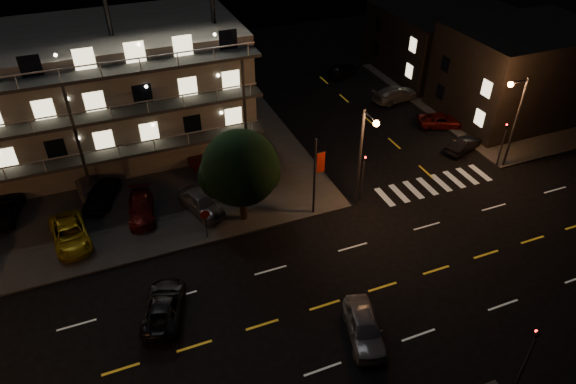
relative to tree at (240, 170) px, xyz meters
name	(u,v)px	position (x,y,z in m)	size (l,w,h in m)	color
ground	(294,315)	(0.06, -9.69, -4.33)	(140.00, 140.00, 0.00)	black
curb_nw	(38,184)	(-13.94, 10.31, -4.26)	(44.00, 24.00, 0.15)	#363634
curb_ne	(484,95)	(30.06, 10.31, -4.26)	(16.00, 24.00, 0.15)	#363634
motel	(72,96)	(-9.89, 14.19, 1.01)	(28.00, 13.80, 18.10)	gray
side_bldg_front	(521,72)	(30.04, 6.31, -0.08)	(14.06, 10.00, 8.50)	black
side_bldg_back	(444,39)	(30.04, 18.31, -0.83)	(14.06, 12.00, 7.00)	black
streetlight_nc	(363,150)	(8.56, -1.76, 0.63)	(0.44, 1.92, 8.00)	#2D2D30
streetlight_ne	(514,114)	(22.19, -1.39, 0.63)	(1.92, 0.44, 8.00)	#2D2D30
signal_nw	(363,173)	(9.06, -1.20, -1.76)	(0.20, 0.27, 4.60)	#2D2D30
signal_sw	(530,352)	(9.06, -18.19, -1.76)	(0.20, 0.27, 4.60)	#2D2D30
signal_ne	(504,140)	(22.05, -1.19, -1.76)	(0.27, 0.20, 4.60)	#2D2D30
banner_north	(316,175)	(5.14, -1.29, -0.90)	(0.83, 0.16, 6.40)	#2D2D30
stop_sign	(206,220)	(-2.94, -1.12, -2.62)	(0.91, 0.11, 2.61)	#2D2D30
tree	(240,170)	(0.00, 0.00, 0.00)	(5.59, 5.38, 7.04)	black
lot_car_2	(70,234)	(-11.72, 1.85, -3.49)	(2.29, 4.96, 1.38)	gold
lot_car_3	(141,208)	(-6.76, 3.05, -3.53)	(1.83, 4.51, 1.31)	#580E0C
lot_car_4	(202,202)	(-2.52, 1.93, -3.42)	(1.79, 4.45, 1.52)	gray
lot_car_6	(3,209)	(-16.12, 6.61, -3.52)	(2.18, 4.73, 1.31)	black
lot_car_7	(87,185)	(-10.18, 7.65, -3.55)	(1.76, 4.32, 1.25)	gray
lot_car_8	(102,193)	(-9.24, 5.89, -3.41)	(1.81, 4.51, 1.54)	black
lot_car_9	(204,165)	(-1.06, 6.97, -3.51)	(1.42, 4.07, 1.34)	#580E0C
side_car_0	(463,145)	(20.94, 1.93, -3.70)	(1.33, 3.83, 1.26)	black
side_car_1	(442,120)	(21.86, 6.44, -3.71)	(2.05, 4.45, 1.24)	#580E0C
side_car_2	(395,94)	(20.72, 12.92, -3.60)	(2.06, 5.06, 1.47)	gray
side_car_3	(342,70)	(18.45, 20.72, -3.64)	(1.62, 4.04, 1.38)	black
road_car_east	(364,327)	(3.10, -12.56, -3.57)	(1.79, 4.45, 1.52)	gray
road_car_west	(164,306)	(-6.99, -6.73, -3.67)	(2.18, 4.73, 1.31)	black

